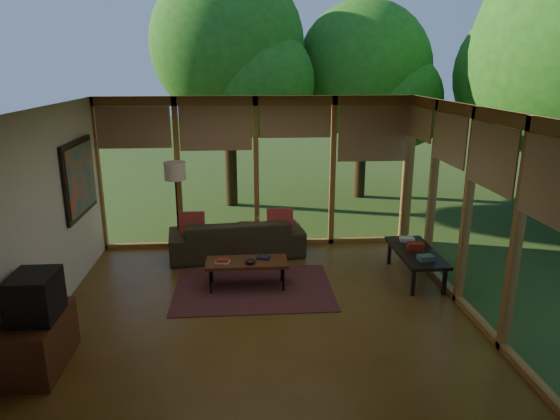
{
  "coord_description": "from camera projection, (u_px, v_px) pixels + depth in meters",
  "views": [
    {
      "loc": [
        -0.23,
        -6.21,
        3.19
      ],
      "look_at": [
        0.29,
        0.7,
        1.18
      ],
      "focal_mm": 32.0,
      "sensor_mm": 36.0,
      "label": 1
    }
  ],
  "objects": [
    {
      "name": "floor",
      "position": [
        263.0,
        307.0,
        6.85
      ],
      "size": [
        5.5,
        5.5,
        0.0
      ],
      "primitive_type": "plane",
      "color": "brown",
      "rests_on": "ground"
    },
    {
      "name": "ceiling",
      "position": [
        261.0,
        107.0,
        6.1
      ],
      "size": [
        5.5,
        5.5,
        0.0
      ],
      "primitive_type": "plane",
      "rotation": [
        3.14,
        0.0,
        0.0
      ],
      "color": "white",
      "rests_on": "ground"
    },
    {
      "name": "wall_left",
      "position": [
        44.0,
        218.0,
        6.28
      ],
      "size": [
        0.04,
        5.0,
        2.7
      ],
      "primitive_type": "cube",
      "color": "beige",
      "rests_on": "ground"
    },
    {
      "name": "wall_front",
      "position": [
        274.0,
        299.0,
        4.08
      ],
      "size": [
        5.5,
        0.04,
        2.7
      ],
      "primitive_type": "cube",
      "color": "beige",
      "rests_on": "ground"
    },
    {
      "name": "window_wall_back",
      "position": [
        256.0,
        173.0,
        8.87
      ],
      "size": [
        5.5,
        0.12,
        2.7
      ],
      "primitive_type": "cube",
      "color": "#9D6830",
      "rests_on": "ground"
    },
    {
      "name": "window_wall_right",
      "position": [
        467.0,
        209.0,
        6.67
      ],
      "size": [
        0.12,
        5.0,
        2.7
      ],
      "primitive_type": "cube",
      "color": "#9D6830",
      "rests_on": "ground"
    },
    {
      "name": "exterior_lawn",
      "position": [
        516.0,
        176.0,
        15.09
      ],
      "size": [
        40.0,
        40.0,
        0.0
      ],
      "primitive_type": "plane",
      "color": "#334F1D",
      "rests_on": "ground"
    },
    {
      "name": "tree_nw",
      "position": [
        228.0,
        46.0,
        11.0
      ],
      "size": [
        3.41,
        3.41,
        5.34
      ],
      "color": "#322312",
      "rests_on": "ground"
    },
    {
      "name": "tree_ne",
      "position": [
        364.0,
        70.0,
        11.92
      ],
      "size": [
        3.23,
        3.23,
        4.71
      ],
      "color": "#322312",
      "rests_on": "ground"
    },
    {
      "name": "tree_far",
      "position": [
        530.0,
        75.0,
        11.19
      ],
      "size": [
        3.34,
        3.34,
        4.67
      ],
      "color": "#322312",
      "rests_on": "ground"
    },
    {
      "name": "rug",
      "position": [
        253.0,
        288.0,
        7.41
      ],
      "size": [
        2.32,
        1.65,
        0.01
      ],
      "primitive_type": "cube",
      "color": "maroon",
      "rests_on": "floor"
    },
    {
      "name": "sofa",
      "position": [
        237.0,
        237.0,
        8.65
      ],
      "size": [
        2.38,
        1.17,
        0.67
      ],
      "primitive_type": "imported",
      "rotation": [
        0.0,
        0.0,
        3.26
      ],
      "color": "#332B19",
      "rests_on": "floor"
    },
    {
      "name": "pillow_left",
      "position": [
        192.0,
        225.0,
        8.47
      ],
      "size": [
        0.43,
        0.23,
        0.45
      ],
      "primitive_type": "cube",
      "rotation": [
        -0.21,
        0.0,
        0.0
      ],
      "color": "maroon",
      "rests_on": "sofa"
    },
    {
      "name": "pillow_right",
      "position": [
        280.0,
        222.0,
        8.58
      ],
      "size": [
        0.45,
        0.24,
        0.47
      ],
      "primitive_type": "cube",
      "rotation": [
        -0.21,
        0.0,
        0.0
      ],
      "color": "maroon",
      "rests_on": "sofa"
    },
    {
      "name": "ct_book_lower",
      "position": [
        223.0,
        262.0,
        7.27
      ],
      "size": [
        0.22,
        0.18,
        0.03
      ],
      "primitive_type": "cube",
      "rotation": [
        0.0,
        0.0,
        -0.22
      ],
      "color": "beige",
      "rests_on": "coffee_table"
    },
    {
      "name": "ct_book_upper",
      "position": [
        223.0,
        260.0,
        7.26
      ],
      "size": [
        0.18,
        0.14,
        0.03
      ],
      "primitive_type": "cube",
      "rotation": [
        0.0,
        0.0,
        -0.09
      ],
      "color": "maroon",
      "rests_on": "coffee_table"
    },
    {
      "name": "ct_book_side",
      "position": [
        263.0,
        257.0,
        7.44
      ],
      "size": [
        0.22,
        0.18,
        0.03
      ],
      "primitive_type": "cube",
      "rotation": [
        0.0,
        0.0,
        -0.24
      ],
      "color": "black",
      "rests_on": "coffee_table"
    },
    {
      "name": "ct_bowl",
      "position": [
        250.0,
        261.0,
        7.24
      ],
      "size": [
        0.16,
        0.16,
        0.07
      ],
      "primitive_type": "ellipsoid",
      "color": "black",
      "rests_on": "coffee_table"
    },
    {
      "name": "media_cabinet",
      "position": [
        40.0,
        342.0,
        5.41
      ],
      "size": [
        0.5,
        1.0,
        0.6
      ],
      "primitive_type": "cube",
      "color": "#552917",
      "rests_on": "floor"
    },
    {
      "name": "television",
      "position": [
        35.0,
        296.0,
        5.26
      ],
      "size": [
        0.45,
        0.55,
        0.5
      ],
      "primitive_type": "cube",
      "color": "black",
      "rests_on": "media_cabinet"
    },
    {
      "name": "console_book_a",
      "position": [
        426.0,
        258.0,
        7.27
      ],
      "size": [
        0.24,
        0.18,
        0.08
      ],
      "primitive_type": "cube",
      "rotation": [
        0.0,
        0.0,
        0.12
      ],
      "color": "#365F51",
      "rests_on": "side_console"
    },
    {
      "name": "console_book_b",
      "position": [
        415.0,
        246.0,
        7.7
      ],
      "size": [
        0.26,
        0.21,
        0.11
      ],
      "primitive_type": "cube",
      "rotation": [
        0.0,
        0.0,
        -0.13
      ],
      "color": "maroon",
      "rests_on": "side_console"
    },
    {
      "name": "console_book_c",
      "position": [
        407.0,
        239.0,
        8.09
      ],
      "size": [
        0.24,
        0.18,
        0.06
      ],
      "primitive_type": "cube",
      "rotation": [
        0.0,
        0.0,
        -0.11
      ],
      "color": "beige",
      "rests_on": "side_console"
    },
    {
      "name": "floor_lamp",
      "position": [
        175.0,
        176.0,
        8.37
      ],
      "size": [
        0.36,
        0.36,
        1.65
      ],
      "color": "black",
      "rests_on": "floor"
    },
    {
      "name": "coffee_table",
      "position": [
        247.0,
        263.0,
        7.36
      ],
      "size": [
        1.2,
        0.5,
        0.43
      ],
      "color": "#552917",
      "rests_on": "floor"
    },
    {
      "name": "side_console",
      "position": [
        416.0,
        253.0,
        7.68
      ],
      "size": [
        0.6,
        1.4,
        0.46
      ],
      "color": "black",
      "rests_on": "floor"
    },
    {
      "name": "wall_painting",
      "position": [
        80.0,
        178.0,
        7.57
      ],
      "size": [
        0.06,
        1.35,
        1.15
      ],
      "color": "black",
      "rests_on": "wall_left"
    }
  ]
}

